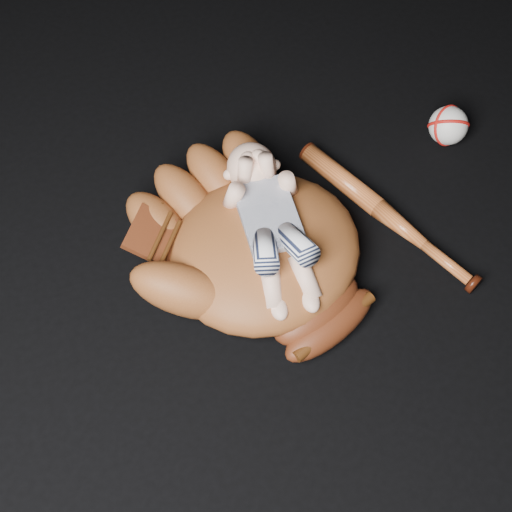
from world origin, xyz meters
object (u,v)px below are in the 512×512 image
Objects in this scene: newborn_baby at (273,227)px; baseball at (448,126)px; baseball_bat at (387,215)px; baseball_glove at (265,246)px.

baseball is (0.46, 0.15, -0.09)m from newborn_baby.
baseball_bat is at bearing 8.99° from newborn_baby.
newborn_baby reaches higher than baseball_glove.
baseball_glove is 0.50m from baseball.
baseball reaches higher than baseball_bat.
baseball is (0.21, 0.14, 0.02)m from baseball_bat.
newborn_baby reaches higher than baseball.
newborn_baby is at bearing -161.63° from baseball.
baseball_bat is at bearing -16.36° from baseball_glove.
baseball_glove is at bearing -162.05° from baseball.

